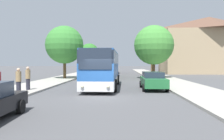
# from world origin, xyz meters

# --- Properties ---
(ground_plane) EXTENTS (300.00, 300.00, 0.00)m
(ground_plane) POSITION_xyz_m (0.00, 0.00, 0.00)
(ground_plane) COLOR #4C4C4F
(ground_plane) RESTS_ON ground
(sidewalk_left) EXTENTS (4.00, 120.00, 0.15)m
(sidewalk_left) POSITION_xyz_m (-7.00, 0.00, 0.07)
(sidewalk_left) COLOR #A39E93
(sidewalk_left) RESTS_ON ground_plane
(sidewalk_right) EXTENTS (4.00, 120.00, 0.15)m
(sidewalk_right) POSITION_xyz_m (7.00, 0.00, 0.07)
(sidewalk_right) COLOR #A39E93
(sidewalk_right) RESTS_ON ground_plane
(building_right_background) EXTENTS (19.85, 10.41, 12.26)m
(building_right_background) POSITION_xyz_m (20.22, 33.75, 6.13)
(building_right_background) COLOR tan
(building_right_background) RESTS_ON ground_plane
(bus_front) EXTENTS (2.93, 10.30, 3.26)m
(bus_front) POSITION_xyz_m (-0.47, 5.14, 1.75)
(bus_front) COLOR silver
(bus_front) RESTS_ON ground_plane
(bus_middle) EXTENTS (2.90, 10.26, 3.18)m
(bus_middle) POSITION_xyz_m (-0.74, 18.72, 1.70)
(bus_middle) COLOR silver
(bus_middle) RESTS_ON ground_plane
(bus_rear) EXTENTS (2.86, 11.26, 3.29)m
(bus_rear) POSITION_xyz_m (-0.82, 33.25, 1.76)
(bus_rear) COLOR #2D519E
(bus_rear) RESTS_ON ground_plane
(parked_car_right_near) EXTENTS (2.05, 4.66, 1.48)m
(parked_car_right_near) POSITION_xyz_m (3.88, 3.95, 0.78)
(parked_car_right_near) COLOR #236B38
(parked_car_right_near) RESTS_ON ground_plane
(pedestrian_waiting_far) EXTENTS (0.36, 0.36, 1.75)m
(pedestrian_waiting_far) POSITION_xyz_m (-5.74, -0.11, 1.03)
(pedestrian_waiting_far) COLOR #23232D
(pedestrian_waiting_far) RESTS_ON sidewalk_left
(pedestrian_walking_back) EXTENTS (0.36, 0.36, 1.80)m
(pedestrian_walking_back) POSITION_xyz_m (-6.06, 2.12, 1.06)
(pedestrian_walking_back) COLOR #23232D
(pedestrian_walking_back) RESTS_ON sidewalk_left
(tree_left_near) EXTENTS (4.36, 4.36, 6.64)m
(tree_left_near) POSITION_xyz_m (-6.14, 35.77, 4.59)
(tree_left_near) COLOR brown
(tree_left_near) RESTS_ON sidewalk_left
(tree_left_far) EXTENTS (5.15, 5.15, 7.15)m
(tree_left_far) POSITION_xyz_m (-6.52, 14.96, 4.71)
(tree_left_far) COLOR #513D23
(tree_left_far) RESTS_ON sidewalk_left
(tree_right_near) EXTENTS (4.37, 4.37, 8.16)m
(tree_right_near) POSITION_xyz_m (6.77, 25.08, 6.09)
(tree_right_near) COLOR #513D23
(tree_right_near) RESTS_ON sidewalk_right
(tree_right_mid) EXTENTS (5.57, 5.57, 7.42)m
(tree_right_mid) POSITION_xyz_m (5.81, 16.58, 4.78)
(tree_right_mid) COLOR #47331E
(tree_right_mid) RESTS_ON sidewalk_right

